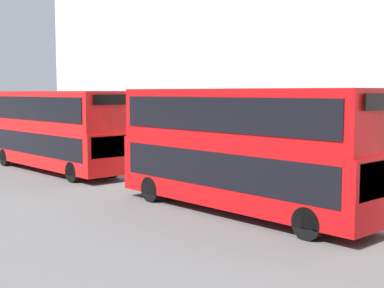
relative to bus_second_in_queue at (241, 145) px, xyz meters
The scene contains 2 objects.
bus_second_in_queue is the anchor object (origin of this frame).
bus_third_in_queue 13.72m from the bus_second_in_queue, 90.00° to the left, with size 2.59×11.02×4.37m.
Camera 1 is at (-12.35, 4.82, 4.33)m, focal length 50.00 mm.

